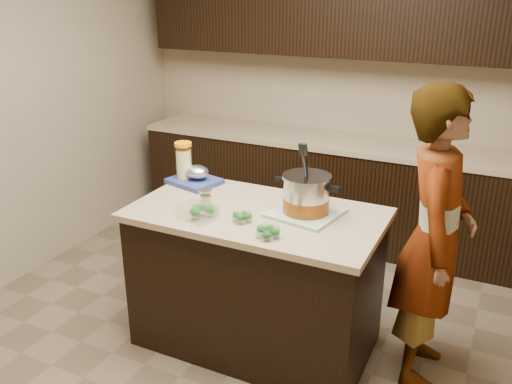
% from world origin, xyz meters
% --- Properties ---
extents(ground_plane, '(4.00, 4.00, 0.00)m').
position_xyz_m(ground_plane, '(0.00, 0.00, 0.00)').
color(ground_plane, brown).
rests_on(ground_plane, ground).
extents(room_shell, '(4.04, 4.04, 2.72)m').
position_xyz_m(room_shell, '(0.00, 0.00, 1.71)').
color(room_shell, tan).
rests_on(room_shell, ground).
extents(back_cabinets, '(3.60, 0.63, 2.33)m').
position_xyz_m(back_cabinets, '(0.00, 1.74, 0.94)').
color(back_cabinets, black).
rests_on(back_cabinets, ground).
extents(island, '(1.46, 0.81, 0.90)m').
position_xyz_m(island, '(0.00, 0.00, 0.45)').
color(island, black).
rests_on(island, ground).
extents(dish_towel, '(0.42, 0.42, 0.02)m').
position_xyz_m(dish_towel, '(0.28, 0.08, 0.91)').
color(dish_towel, '#5F885B').
rests_on(dish_towel, island).
extents(stock_pot, '(0.39, 0.29, 0.39)m').
position_xyz_m(stock_pot, '(0.28, 0.08, 1.01)').
color(stock_pot, '#B7B7BC').
rests_on(stock_pot, dish_towel).
extents(lemonade_pitcher, '(0.13, 0.13, 0.27)m').
position_xyz_m(lemonade_pitcher, '(-0.64, 0.24, 1.03)').
color(lemonade_pitcher, '#D1CA80').
rests_on(lemonade_pitcher, island).
extents(mason_jar, '(0.10, 0.10, 0.13)m').
position_xyz_m(mason_jar, '(-0.28, -0.09, 0.96)').
color(mason_jar, '#D1CA80').
rests_on(mason_jar, island).
extents(broccoli_tub_left, '(0.12, 0.12, 0.05)m').
position_xyz_m(broccoli_tub_left, '(-0.01, -0.16, 0.92)').
color(broccoli_tub_left, silver).
rests_on(broccoli_tub_left, island).
extents(broccoli_tub_right, '(0.13, 0.13, 0.06)m').
position_xyz_m(broccoli_tub_right, '(0.21, -0.28, 0.93)').
color(broccoli_tub_right, silver).
rests_on(broccoli_tub_right, island).
extents(broccoli_tub_rect, '(0.23, 0.19, 0.07)m').
position_xyz_m(broccoli_tub_rect, '(-0.26, -0.23, 0.93)').
color(broccoli_tub_rect, silver).
rests_on(broccoli_tub_rect, island).
extents(blue_tray, '(0.37, 0.32, 0.12)m').
position_xyz_m(blue_tray, '(-0.56, 0.24, 0.94)').
color(blue_tray, navy).
rests_on(blue_tray, island).
extents(person, '(0.46, 0.65, 1.69)m').
position_xyz_m(person, '(0.98, 0.18, 0.84)').
color(person, gray).
rests_on(person, ground).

